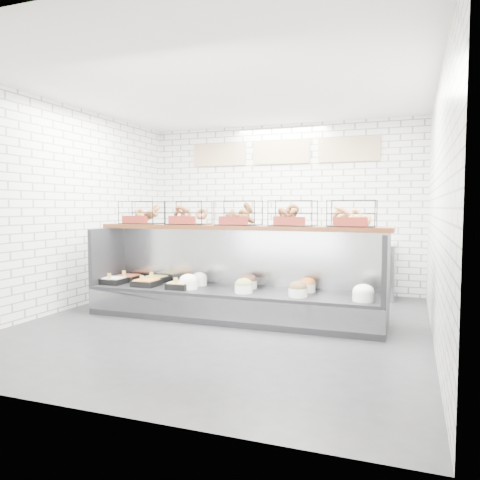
% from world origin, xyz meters
% --- Properties ---
extents(ground, '(5.50, 5.50, 0.00)m').
position_xyz_m(ground, '(0.00, 0.00, 0.00)').
color(ground, black).
rests_on(ground, ground).
extents(room_shell, '(5.02, 5.51, 3.01)m').
position_xyz_m(room_shell, '(0.00, 0.60, 2.06)').
color(room_shell, white).
rests_on(room_shell, ground).
extents(display_case, '(4.00, 0.90, 1.20)m').
position_xyz_m(display_case, '(-0.01, 0.34, 0.33)').
color(display_case, black).
rests_on(display_case, ground).
extents(bagel_shelf, '(4.10, 0.50, 0.40)m').
position_xyz_m(bagel_shelf, '(-0.00, 0.52, 1.38)').
color(bagel_shelf, '#401E0D').
rests_on(bagel_shelf, display_case).
extents(prep_counter, '(4.00, 0.60, 1.20)m').
position_xyz_m(prep_counter, '(-0.01, 2.43, 0.47)').
color(prep_counter, '#93969B').
rests_on(prep_counter, ground).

